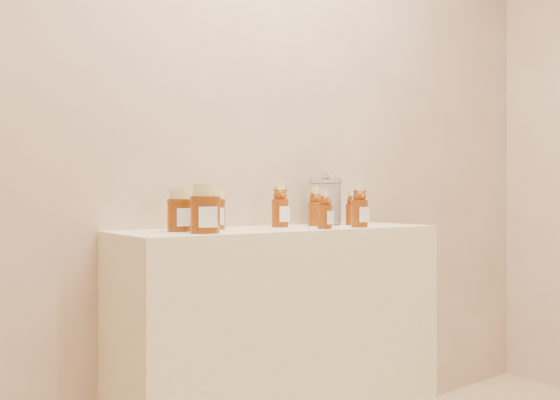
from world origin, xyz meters
TOP-DOWN VIEW (x-y plane):
  - wall_back at (0.00, 1.75)m, footprint 3.50×0.02m
  - display_table at (0.00, 1.55)m, footprint 1.20×0.40m
  - bear_bottle_back_left at (0.02, 1.60)m, footprint 0.07×0.07m
  - bear_bottle_back_mid at (0.18, 1.59)m, footprint 0.07×0.07m
  - bear_bottle_back_right at (0.35, 1.57)m, footprint 0.07×0.07m
  - bear_bottle_front_left at (0.08, 1.42)m, footprint 0.06×0.06m
  - bear_bottle_front_right at (0.25, 1.42)m, footprint 0.07×0.07m
  - honey_jar_left at (-0.39, 1.58)m, footprint 0.10×0.10m
  - honey_jar_back at (-0.26, 1.61)m, footprint 0.10×0.10m
  - honey_jar_front at (-0.37, 1.45)m, footprint 0.12×0.12m
  - glass_canister at (0.28, 1.64)m, footprint 0.16×0.16m

SIDE VIEW (x-z plane):
  - display_table at x=0.00m, z-range 0.00..0.90m
  - honey_jar_left at x=-0.39m, z-range 0.90..1.04m
  - honey_jar_back at x=-0.26m, z-range 0.90..1.04m
  - honey_jar_front at x=-0.37m, z-range 0.90..1.05m
  - bear_bottle_front_left at x=0.08m, z-range 0.90..1.06m
  - bear_bottle_back_right at x=0.35m, z-range 0.90..1.06m
  - bear_bottle_back_mid at x=0.18m, z-range 0.90..1.07m
  - bear_bottle_front_right at x=0.25m, z-range 0.90..1.09m
  - bear_bottle_back_left at x=0.02m, z-range 0.90..1.09m
  - glass_canister at x=0.28m, z-range 0.90..1.10m
  - wall_back at x=0.00m, z-range 0.00..2.70m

